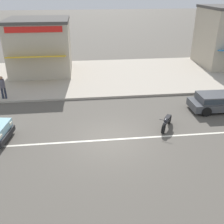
{
  "coord_description": "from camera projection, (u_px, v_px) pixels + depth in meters",
  "views": [
    {
      "loc": [
        -1.27,
        -11.59,
        7.3
      ],
      "look_at": [
        0.28,
        1.64,
        0.8
      ],
      "focal_mm": 42.0,
      "sensor_mm": 36.0,
      "label": 1
    }
  ],
  "objects": [
    {
      "name": "hatchback_dark_grey_3",
      "position": [
        217.0,
        102.0,
        16.68
      ],
      "size": [
        3.78,
        1.78,
        1.1
      ],
      "color": "#47494F",
      "rests_on": "ground"
    },
    {
      "name": "pedestrian_by_shop",
      "position": [
        2.0,
        86.0,
        17.86
      ],
      "size": [
        0.34,
        0.34,
        1.6
      ],
      "color": "#232838",
      "rests_on": "kerb_strip"
    },
    {
      "name": "motorcycle_0",
      "position": [
        167.0,
        122.0,
        14.58
      ],
      "size": [
        1.09,
        1.57,
        0.8
      ],
      "color": "black",
      "rests_on": "ground"
    },
    {
      "name": "shopfront_mid_block",
      "position": [
        40.0,
        46.0,
        22.87
      ],
      "size": [
        5.2,
        5.69,
        4.61
      ],
      "color": "#B2A893",
      "rests_on": "kerb_strip"
    },
    {
      "name": "kerb_strip",
      "position": [
        97.0,
        76.0,
        23.0
      ],
      "size": [
        68.0,
        10.0,
        0.15
      ],
      "primitive_type": "cube",
      "color": "#ADA393",
      "rests_on": "ground"
    },
    {
      "name": "lane_centre_stripe",
      "position": [
        110.0,
        140.0,
        13.68
      ],
      "size": [
        50.4,
        0.14,
        0.01
      ],
      "primitive_type": "cube",
      "color": "silver",
      "rests_on": "ground"
    },
    {
      "name": "ground_plane",
      "position": [
        110.0,
        140.0,
        13.68
      ],
      "size": [
        160.0,
        160.0,
        0.0
      ],
      "primitive_type": "plane",
      "color": "#544F47"
    }
  ]
}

